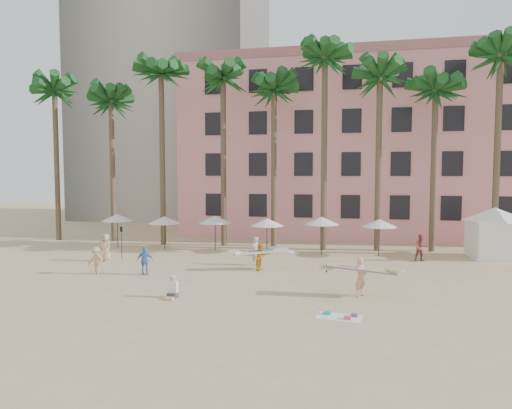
{
  "coord_description": "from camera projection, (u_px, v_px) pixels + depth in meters",
  "views": [
    {
      "loc": [
        4.99,
        -20.29,
        5.88
      ],
      "look_at": [
        -0.47,
        6.0,
        4.0
      ],
      "focal_mm": 32.0,
      "sensor_mm": 36.0,
      "label": 1
    }
  ],
  "objects": [
    {
      "name": "ground",
      "position": [
        240.0,
        299.0,
        21.24
      ],
      "size": [
        120.0,
        120.0,
        0.0
      ],
      "primitive_type": "plane",
      "color": "#D1B789",
      "rests_on": "ground"
    },
    {
      "name": "pink_hotel",
      "position": [
        372.0,
        151.0,
        44.66
      ],
      "size": [
        35.0,
        14.0,
        16.0
      ],
      "primitive_type": "cube",
      "color": "pink",
      "rests_on": "ground"
    },
    {
      "name": "grey_tower",
      "position": [
        176.0,
        28.0,
        60.26
      ],
      "size": [
        22.0,
        18.0,
        50.0
      ],
      "primitive_type": "cube",
      "color": "#A89E8E",
      "rests_on": "ground"
    },
    {
      "name": "palm_row",
      "position": [
        292.0,
        80.0,
        34.88
      ],
      "size": [
        44.4,
        5.4,
        16.3
      ],
      "color": "brown",
      "rests_on": "ground"
    },
    {
      "name": "umbrella_row",
      "position": [
        241.0,
        220.0,
        33.9
      ],
      "size": [
        22.5,
        2.7,
        2.73
      ],
      "color": "#332B23",
      "rests_on": "ground"
    },
    {
      "name": "cabana",
      "position": [
        494.0,
        228.0,
        31.28
      ],
      "size": [
        4.77,
        4.77,
        3.5
      ],
      "color": "white",
      "rests_on": "ground"
    },
    {
      "name": "beach_towel",
      "position": [
        340.0,
        316.0,
        18.56
      ],
      "size": [
        1.92,
        1.23,
        0.14
      ],
      "color": "white",
      "rests_on": "ground"
    },
    {
      "name": "carrier_yellow",
      "position": [
        361.0,
        274.0,
        21.62
      ],
      "size": [
        3.24,
        0.86,
        1.89
      ],
      "color": "#E39F7F",
      "rests_on": "ground"
    },
    {
      "name": "carrier_white",
      "position": [
        261.0,
        256.0,
        27.45
      ],
      "size": [
        3.33,
        1.61,
        1.62
      ],
      "color": "orange",
      "rests_on": "ground"
    },
    {
      "name": "beachgoers",
      "position": [
        215.0,
        253.0,
        28.54
      ],
      "size": [
        21.54,
        8.69,
        1.82
      ],
      "color": "tan",
      "rests_on": "ground"
    },
    {
      "name": "paddle",
      "position": [
        121.0,
        238.0,
        30.97
      ],
      "size": [
        0.18,
        0.04,
        2.23
      ],
      "color": "black",
      "rests_on": "ground"
    },
    {
      "name": "seated_man",
      "position": [
        172.0,
        290.0,
        21.4
      ],
      "size": [
        0.45,
        0.79,
        1.03
      ],
      "color": "#3F3F4C",
      "rests_on": "ground"
    }
  ]
}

